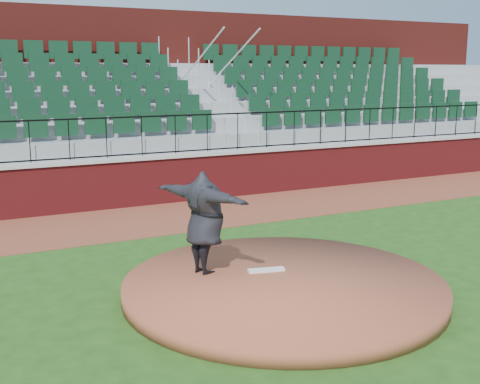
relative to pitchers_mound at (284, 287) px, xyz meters
name	(u,v)px	position (x,y,z in m)	size (l,w,h in m)	color
ground	(282,286)	(0.19, 0.37, -0.12)	(90.00, 90.00, 0.00)	#1E4513
warning_track	(165,217)	(0.19, 5.77, -0.12)	(34.00, 3.20, 0.01)	brown
field_wall	(143,182)	(0.19, 7.37, 0.47)	(34.00, 0.35, 1.20)	maroon
wall_cap	(142,157)	(0.19, 7.37, 1.12)	(34.00, 0.45, 0.10)	#B7B7B7
wall_railing	(142,136)	(0.19, 7.37, 1.67)	(34.00, 0.05, 1.00)	black
seating_stands	(112,111)	(0.19, 10.09, 2.18)	(34.00, 5.10, 4.60)	gray
concourse_wall	(88,92)	(0.19, 12.89, 2.62)	(34.00, 0.50, 5.50)	maroon
pitchers_mound	(284,287)	(0.00, 0.00, 0.00)	(5.02, 5.02, 0.25)	brown
pitching_rubber	(266,270)	(-0.04, 0.48, 0.15)	(0.60, 0.15, 0.04)	white
pitcher	(204,222)	(-0.95, 0.88, 0.96)	(2.05, 0.56, 1.66)	black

